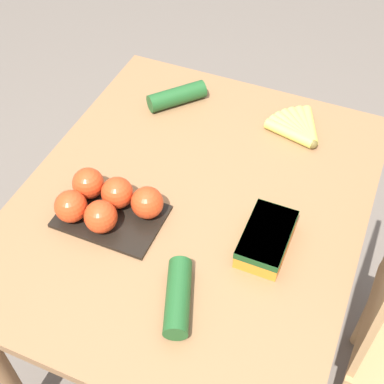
{
  "coord_description": "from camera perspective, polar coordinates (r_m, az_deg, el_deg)",
  "views": [
    {
      "loc": [
        0.86,
        0.36,
        1.85
      ],
      "look_at": [
        0.0,
        0.0,
        0.81
      ],
      "focal_mm": 50.0,
      "sensor_mm": 36.0,
      "label": 1
    }
  ],
  "objects": [
    {
      "name": "ground_plane",
      "position": [
        2.07,
        -0.0,
        -15.06
      ],
      "size": [
        12.0,
        12.0,
        0.0
      ],
      "primitive_type": "plane",
      "color": "#665B51"
    },
    {
      "name": "dining_table",
      "position": [
        1.52,
        -0.0,
        -3.76
      ],
      "size": [
        1.09,
        0.9,
        0.78
      ],
      "color": "olive",
      "rests_on": "ground_plane"
    },
    {
      "name": "banana_bunch",
      "position": [
        1.63,
        11.32,
        6.6
      ],
      "size": [
        0.17,
        0.17,
        0.03
      ],
      "color": "brown",
      "rests_on": "dining_table"
    },
    {
      "name": "tomato_pack",
      "position": [
        1.38,
        -9.19,
        -1.11
      ],
      "size": [
        0.18,
        0.27,
        0.09
      ],
      "color": "black",
      "rests_on": "dining_table"
    },
    {
      "name": "carrot_bag",
      "position": [
        1.32,
        7.96,
        -4.84
      ],
      "size": [
        0.18,
        0.11,
        0.06
      ],
      "color": "orange",
      "rests_on": "dining_table"
    },
    {
      "name": "cucumber_near",
      "position": [
        1.7,
        -1.62,
        10.19
      ],
      "size": [
        0.18,
        0.16,
        0.06
      ],
      "color": "#1E5123",
      "rests_on": "dining_table"
    },
    {
      "name": "cucumber_far",
      "position": [
        1.22,
        -1.5,
        -11.12
      ],
      "size": [
        0.19,
        0.12,
        0.06
      ],
      "color": "#1E5123",
      "rests_on": "dining_table"
    }
  ]
}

